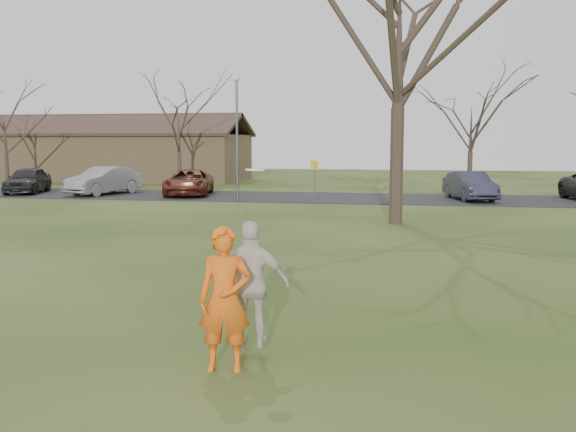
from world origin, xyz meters
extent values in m
plane|color=#1E380F|center=(0.00, 0.00, 0.00)|extent=(120.00, 120.00, 0.00)
cube|color=black|center=(0.00, 25.00, 0.02)|extent=(62.00, 6.50, 0.04)
imported|color=#E25C12|center=(0.02, -0.67, 0.95)|extent=(0.75, 0.55, 1.90)
imported|color=black|center=(-19.01, 24.59, 0.79)|extent=(2.90, 4.74, 1.51)
imported|color=gray|center=(-14.28, 24.57, 0.82)|extent=(2.97, 4.98, 1.55)
imported|color=#561F14|center=(-9.42, 24.91, 0.74)|extent=(3.31, 5.44, 1.41)
imported|color=#2A2B3F|center=(5.57, 24.77, 0.76)|extent=(2.56, 4.62, 1.44)
imported|color=beige|center=(0.26, -0.14, 1.04)|extent=(1.07, 0.55, 1.75)
cylinder|color=white|center=(0.25, 0.11, 2.60)|extent=(0.27, 0.27, 0.04)
cube|color=#8C6D4C|center=(-20.00, 38.00, 1.75)|extent=(20.00, 8.00, 3.50)
cube|color=#33231C|center=(-20.00, 35.95, 4.25)|extent=(20.60, 4.40, 1.78)
cube|color=#33231C|center=(-20.00, 40.05, 4.25)|extent=(20.60, 4.40, 1.78)
cube|color=#38281E|center=(-20.00, 38.00, 4.95)|extent=(20.60, 0.45, 0.20)
cylinder|color=#47474C|center=(-6.00, 22.50, 3.00)|extent=(0.12, 0.12, 6.00)
sphere|color=beige|center=(-6.00, 22.50, 6.10)|extent=(0.34, 0.34, 0.34)
cylinder|color=#47474C|center=(-2.00, 22.00, 1.00)|extent=(0.06, 0.06, 2.00)
cube|color=yellow|center=(-2.00, 22.00, 1.85)|extent=(0.35, 0.35, 0.45)
camera|label=1|loc=(2.28, -8.41, 2.99)|focal=39.48mm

